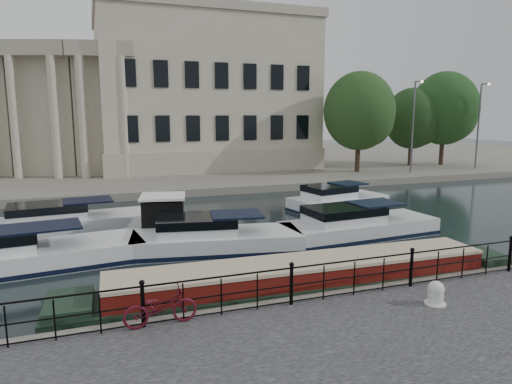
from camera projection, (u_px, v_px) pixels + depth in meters
ground_plane at (262, 293)px, 14.82m from camera, size 160.00×160.00×0.00m
far_bank at (139, 164)px, 50.92m from camera, size 120.00×42.00×0.55m
railing at (291, 282)px, 12.53m from camera, size 24.14×0.14×1.22m
civic_building at (131, 101)px, 45.47m from camera, size 53.55×31.84×16.85m
lamp_posts at (447, 125)px, 41.91m from camera, size 8.24×1.55×8.07m
bicycle at (160, 307)px, 11.31m from camera, size 1.85×0.69×0.96m
mooring_bollard at (436, 293)px, 12.60m from camera, size 0.59×0.59×0.67m
narrowboat at (305, 285)px, 14.53m from camera, size 15.44×2.58×1.56m
harbour_hut at (164, 220)px, 20.98m from camera, size 3.13×2.78×2.17m
cabin_cruisers at (192, 232)px, 21.03m from camera, size 25.54×9.57×1.99m
trees at (411, 114)px, 44.53m from camera, size 17.88×8.57×9.52m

